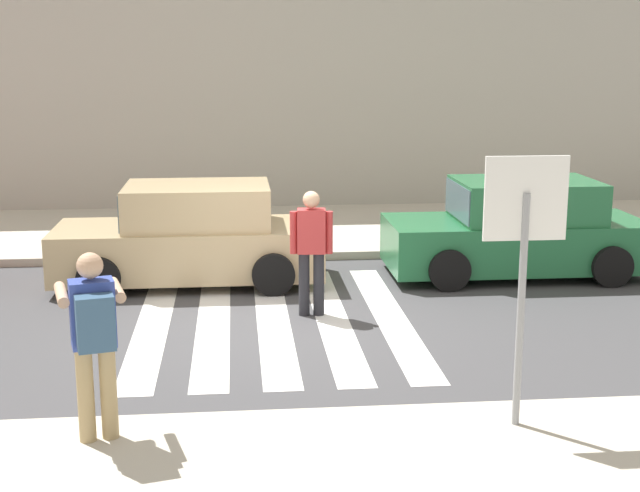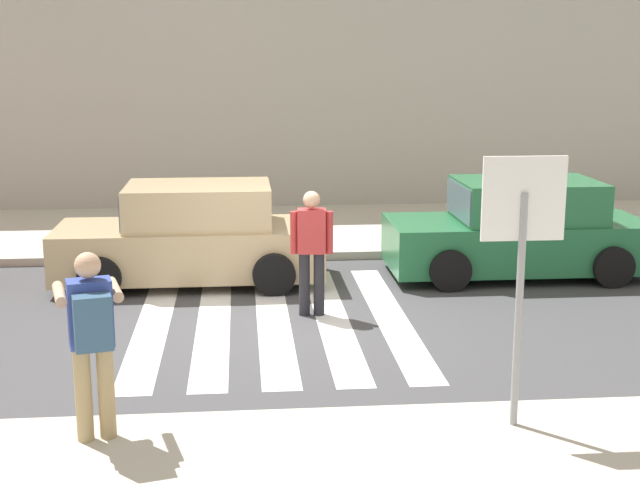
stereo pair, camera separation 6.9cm
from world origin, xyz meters
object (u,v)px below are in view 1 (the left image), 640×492
(parked_car_green, at_px, (517,231))
(photographer_with_backpack, at_px, (94,331))
(pedestrian_crossing, at_px, (311,246))
(parked_car_tan, at_px, (192,237))
(stop_sign, at_px, (524,232))

(parked_car_green, bearing_deg, photographer_with_backpack, -133.64)
(pedestrian_crossing, xyz_separation_m, parked_car_tan, (-1.70, 1.92, -0.25))
(photographer_with_backpack, height_order, parked_car_green, photographer_with_backpack)
(stop_sign, distance_m, parked_car_green, 6.46)
(stop_sign, height_order, parked_car_green, stop_sign)
(pedestrian_crossing, bearing_deg, stop_sign, -69.22)
(stop_sign, distance_m, pedestrian_crossing, 4.52)
(stop_sign, distance_m, parked_car_tan, 6.98)
(photographer_with_backpack, bearing_deg, parked_car_tan, 84.64)
(photographer_with_backpack, relative_size, parked_car_green, 0.42)
(photographer_with_backpack, relative_size, pedestrian_crossing, 1.00)
(pedestrian_crossing, relative_size, parked_car_tan, 0.42)
(stop_sign, height_order, parked_car_tan, stop_sign)
(photographer_with_backpack, distance_m, parked_car_green, 8.36)
(photographer_with_backpack, relative_size, parked_car_tan, 0.42)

